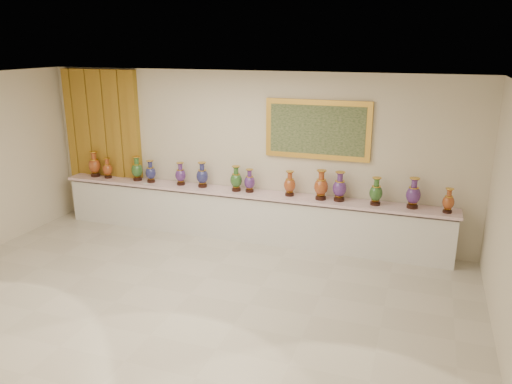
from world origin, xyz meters
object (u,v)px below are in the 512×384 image
counter (245,216)px  vase_0 (95,165)px  vase_1 (108,169)px  vase_2 (137,170)px

counter → vase_0: size_ratio=14.44×
counter → vase_1: vase_1 is taller
counter → vase_0: 3.25m
vase_0 → vase_2: vase_0 is taller
counter → vase_0: (-3.18, 0.00, 0.69)m
counter → vase_2: (-2.22, 0.02, 0.67)m
vase_2 → counter: bearing=-0.4°
counter → vase_2: vase_2 is taller
vase_0 → vase_2: bearing=0.8°
vase_1 → vase_2: (0.65, 0.03, 0.03)m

